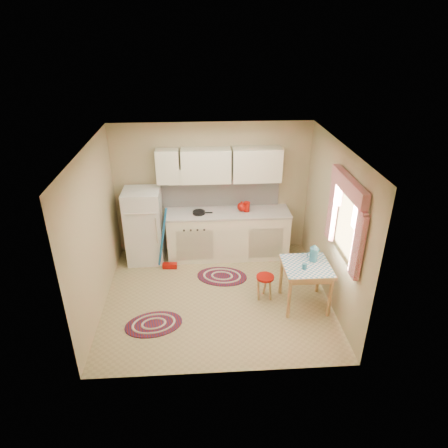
{
  "coord_description": "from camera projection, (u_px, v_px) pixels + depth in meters",
  "views": [
    {
      "loc": [
        -0.23,
        -5.31,
        4.01
      ],
      "look_at": [
        0.13,
        0.25,
        1.2
      ],
      "focal_mm": 32.0,
      "sensor_mm": 36.0,
      "label": 1
    }
  ],
  "objects": [
    {
      "name": "rug_left",
      "position": [
        154.0,
        324.0,
        5.93
      ],
      "size": [
        0.95,
        0.73,
        0.02
      ],
      "primitive_type": null,
      "rotation": [
        0.0,
        0.0,
        0.2
      ],
      "color": "maroon",
      "rests_on": "ground"
    },
    {
      "name": "mug",
      "position": [
        304.0,
        266.0,
        5.95
      ],
      "size": [
        0.08,
        0.08,
        0.1
      ],
      "primitive_type": "cylinder",
      "rotation": [
        0.0,
        0.0,
        -0.1
      ],
      "color": "#2C6A87",
      "rests_on": "table"
    },
    {
      "name": "table",
      "position": [
        305.0,
        285.0,
        6.22
      ],
      "size": [
        0.72,
        0.72,
        0.72
      ],
      "primitive_type": "cube",
      "color": "tan",
      "rests_on": "ground"
    },
    {
      "name": "coffee_pot",
      "position": [
        314.0,
        253.0,
        6.11
      ],
      "size": [
        0.17,
        0.15,
        0.31
      ],
      "primitive_type": null,
      "rotation": [
        0.0,
        0.0,
        0.15
      ],
      "color": "#2C6A87",
      "rests_on": "table"
    },
    {
      "name": "base_cabinets",
      "position": [
        228.0,
        235.0,
        7.53
      ],
      "size": [
        2.25,
        0.6,
        0.88
      ],
      "primitive_type": "cube",
      "color": "white",
      "rests_on": "ground"
    },
    {
      "name": "red_kettle",
      "position": [
        242.0,
        207.0,
        7.29
      ],
      "size": [
        0.23,
        0.22,
        0.18
      ],
      "primitive_type": null,
      "rotation": [
        0.0,
        0.0,
        0.4
      ],
      "color": "#9B0C05",
      "rests_on": "countertop"
    },
    {
      "name": "stool",
      "position": [
        265.0,
        287.0,
        6.43
      ],
      "size": [
        0.35,
        0.35,
        0.42
      ],
      "primitive_type": "cylinder",
      "rotation": [
        0.0,
        0.0,
        -0.27
      ],
      "color": "#9B0C05",
      "rests_on": "ground"
    },
    {
      "name": "frying_pan",
      "position": [
        199.0,
        213.0,
        7.23
      ],
      "size": [
        0.25,
        0.25,
        0.05
      ],
      "primitive_type": "cylinder",
      "rotation": [
        0.0,
        0.0,
        -0.11
      ],
      "color": "black",
      "rests_on": "countertop"
    },
    {
      "name": "rug_center",
      "position": [
        222.0,
        276.0,
        7.06
      ],
      "size": [
        0.99,
        0.76,
        0.02
      ],
      "primitive_type": null,
      "rotation": [
        0.0,
        0.0,
        -0.21
      ],
      "color": "maroon",
      "rests_on": "ground"
    },
    {
      "name": "broom",
      "position": [
        168.0,
        239.0,
        7.04
      ],
      "size": [
        0.29,
        0.14,
        1.2
      ],
      "primitive_type": null,
      "rotation": [
        0.0,
        0.0,
        -0.06
      ],
      "color": "#1B68AE",
      "rests_on": "ground"
    },
    {
      "name": "fridge",
      "position": [
        144.0,
        226.0,
        7.28
      ],
      "size": [
        0.65,
        0.6,
        1.4
      ],
      "primitive_type": "cube",
      "color": "white",
      "rests_on": "ground"
    },
    {
      "name": "countertop",
      "position": [
        228.0,
        213.0,
        7.32
      ],
      "size": [
        2.27,
        0.62,
        0.04
      ],
      "primitive_type": "cube",
      "color": "#B5B2AC",
      "rests_on": "base_cabinets"
    },
    {
      "name": "red_canister",
      "position": [
        247.0,
        207.0,
        7.3
      ],
      "size": [
        0.13,
        0.13,
        0.16
      ],
      "primitive_type": "cylinder",
      "rotation": [
        0.0,
        0.0,
        -0.17
      ],
      "color": "#9B0C05",
      "rests_on": "countertop"
    },
    {
      "name": "room_shell",
      "position": [
        225.0,
        201.0,
        6.06
      ],
      "size": [
        3.64,
        3.6,
        2.52
      ],
      "color": "tan",
      "rests_on": "ground"
    }
  ]
}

